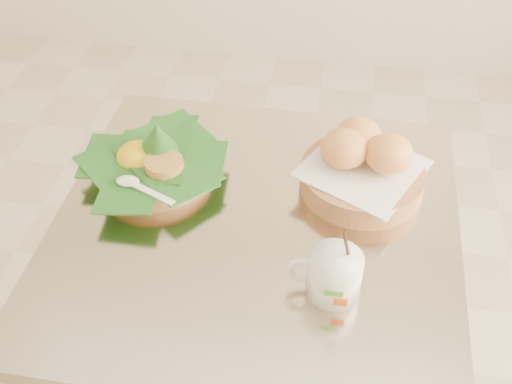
# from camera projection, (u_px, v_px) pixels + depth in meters

# --- Properties ---
(cafe_table) EXTENTS (0.71, 0.71, 0.75)m
(cafe_table) POSITION_uv_depth(u_px,v_px,m) (255.00, 303.00, 1.26)
(cafe_table) COLOR gray
(cafe_table) RESTS_ON floor
(rice_basket) EXTENTS (0.26, 0.26, 0.13)m
(rice_basket) POSITION_uv_depth(u_px,v_px,m) (154.00, 160.00, 1.19)
(rice_basket) COLOR tan
(rice_basket) RESTS_ON cafe_table
(bread_basket) EXTENTS (0.26, 0.26, 0.12)m
(bread_basket) POSITION_uv_depth(u_px,v_px,m) (362.00, 166.00, 1.16)
(bread_basket) COLOR tan
(bread_basket) RESTS_ON cafe_table
(coffee_mug) EXTENTS (0.12, 0.09, 0.15)m
(coffee_mug) POSITION_uv_depth(u_px,v_px,m) (333.00, 273.00, 0.98)
(coffee_mug) COLOR white
(coffee_mug) RESTS_ON cafe_table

